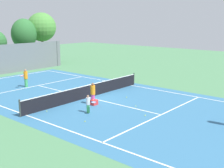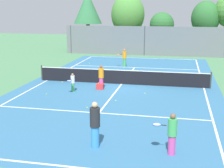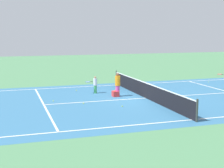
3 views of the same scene
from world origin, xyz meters
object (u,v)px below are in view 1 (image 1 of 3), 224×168
at_px(tennis_ball_2, 136,106).
at_px(player_0, 26,78).
at_px(tennis_ball_1, 145,115).
at_px(player_1, 88,104).
at_px(tennis_ball_5, 85,121).
at_px(ball_crate, 94,102).
at_px(player_2, 93,93).
at_px(tennis_ball_0, 127,97).
at_px(tennis_ball_4, 47,111).

bearing_deg(tennis_ball_2, player_0, 97.35).
bearing_deg(tennis_ball_1, player_1, 120.76).
bearing_deg(player_1, tennis_ball_5, -142.37).
distance_m(player_1, ball_crate, 1.87).
height_order(player_1, player_2, player_2).
xyz_separation_m(tennis_ball_0, tennis_ball_1, (-2.66, -3.49, 0.00)).
bearing_deg(tennis_ball_5, ball_crate, 35.08).
relative_size(player_2, tennis_ball_2, 23.53).
height_order(player_1, tennis_ball_2, player_1).
height_order(player_0, tennis_ball_4, player_0).
bearing_deg(player_1, tennis_ball_2, -26.16).
bearing_deg(player_0, tennis_ball_1, -89.18).
bearing_deg(player_2, player_1, -144.66).
relative_size(player_1, tennis_ball_5, 17.73).
bearing_deg(tennis_ball_0, tennis_ball_5, -166.35).
height_order(player_2, tennis_ball_0, player_2).
height_order(tennis_ball_2, tennis_ball_4, same).
xyz_separation_m(player_2, ball_crate, (-0.04, -0.13, -0.61)).
height_order(tennis_ball_4, tennis_ball_5, same).
height_order(tennis_ball_1, tennis_ball_2, same).
xyz_separation_m(player_1, tennis_ball_0, (4.51, 0.39, -0.58)).
height_order(ball_crate, tennis_ball_1, ball_crate).
relative_size(player_1, tennis_ball_2, 17.73).
bearing_deg(ball_crate, tennis_ball_1, -85.62).
relative_size(player_1, tennis_ball_4, 17.73).
bearing_deg(player_2, tennis_ball_1, -86.32).
bearing_deg(player_2, ball_crate, -107.56).
bearing_deg(player_0, player_1, -100.05).
bearing_deg(tennis_ball_1, ball_crate, 94.38).
height_order(player_2, ball_crate, player_2).
bearing_deg(player_0, tennis_ball_0, -72.45).
bearing_deg(player_1, tennis_ball_1, -59.24).
distance_m(player_1, tennis_ball_0, 4.56).
distance_m(ball_crate, tennis_ball_0, 3.04).
bearing_deg(tennis_ball_4, player_2, -20.10).
xyz_separation_m(player_0, tennis_ball_1, (0.18, -12.48, -0.79)).
bearing_deg(tennis_ball_4, player_1, -55.39).
relative_size(tennis_ball_0, tennis_ball_5, 1.00).
bearing_deg(tennis_ball_1, tennis_ball_2, 52.25).
bearing_deg(player_1, player_2, 35.34).
bearing_deg(ball_crate, tennis_ball_0, -11.19).
bearing_deg(player_1, tennis_ball_4, 124.61).
xyz_separation_m(tennis_ball_1, tennis_ball_5, (-3.17, 2.07, 0.00)).
height_order(player_0, player_1, player_0).
distance_m(tennis_ball_1, tennis_ball_5, 3.78).
height_order(player_1, tennis_ball_1, player_1).
height_order(player_1, tennis_ball_0, player_1).
distance_m(player_2, tennis_ball_0, 3.12).
relative_size(player_2, tennis_ball_1, 23.53).
xyz_separation_m(player_2, tennis_ball_0, (2.94, -0.72, -0.76)).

